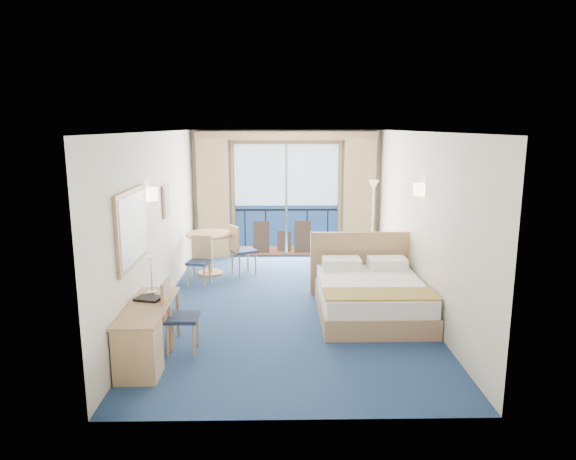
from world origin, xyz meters
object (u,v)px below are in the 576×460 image
object	(u,v)px
bed	(370,295)
round_table	(210,243)
nightstand	(389,271)
floor_lamp	(373,200)
table_chair_b	(200,257)
desk	(140,342)
desk_chair	(175,312)
armchair	(364,256)
table_chair_a	(240,247)

from	to	relation	value
bed	round_table	xyz separation A→B (m)	(-2.69, 2.19, 0.30)
bed	nightstand	distance (m)	1.41
floor_lamp	table_chair_b	bearing A→B (deg)	-155.89
round_table	floor_lamp	bearing A→B (deg)	14.83
desk	round_table	size ratio (longest dim) A/B	1.64
round_table	bed	bearing A→B (deg)	-39.18
desk	desk_chair	distance (m)	0.66
nightstand	round_table	bearing A→B (deg)	164.57
bed	desk_chair	distance (m)	2.95
desk_chair	round_table	bearing A→B (deg)	0.62
round_table	armchair	bearing A→B (deg)	-1.78
floor_lamp	table_chair_b	size ratio (longest dim) A/B	1.97
bed	armchair	distance (m)	2.11
round_table	table_chair_b	xyz separation A→B (m)	(-0.09, -0.64, -0.11)
table_chair_b	bed	bearing A→B (deg)	-17.54
armchair	bed	bearing A→B (deg)	61.57
round_table	table_chair_b	size ratio (longest dim) A/B	1.02
nightstand	desk_chair	distance (m)	4.12
desk_chair	table_chair_b	world-z (taller)	desk_chair
desk	table_chair_b	size ratio (longest dim) A/B	1.67
desk_chair	table_chair_b	distance (m)	2.83
desk_chair	bed	bearing A→B (deg)	-64.27
armchair	table_chair_b	bearing A→B (deg)	-11.67
floor_lamp	desk	size ratio (longest dim) A/B	1.18
armchair	table_chair_b	size ratio (longest dim) A/B	0.91
round_table	table_chair_a	xyz separation A→B (m)	(0.57, -0.09, -0.06)
armchair	floor_lamp	bearing A→B (deg)	-130.95
round_table	desk	bearing A→B (deg)	-93.71
nightstand	armchair	distance (m)	0.86
round_table	table_chair_a	size ratio (longest dim) A/B	0.92
bed	desk	size ratio (longest dim) A/B	1.40
desk_chair	floor_lamp	bearing A→B (deg)	-36.58
nightstand	table_chair_b	bearing A→B (deg)	175.57
armchair	round_table	xyz separation A→B (m)	(-2.93, 0.09, 0.24)
bed	round_table	world-z (taller)	bed
nightstand	table_chair_b	xyz separation A→B (m)	(-3.33, 0.26, 0.19)
nightstand	table_chair_a	xyz separation A→B (m)	(-2.66, 0.81, 0.25)
armchair	table_chair_a	world-z (taller)	table_chair_a
armchair	round_table	size ratio (longest dim) A/B	0.89
armchair	round_table	bearing A→B (deg)	-23.68
armchair	desk_chair	world-z (taller)	desk_chair
floor_lamp	desk_chair	size ratio (longest dim) A/B	1.84
desk_chair	table_chair_a	bearing A→B (deg)	-9.00
bed	table_chair_a	distance (m)	2.99
bed	table_chair_b	size ratio (longest dim) A/B	2.33
desk_chair	table_chair_a	size ratio (longest dim) A/B	0.96
table_chair_b	desk_chair	bearing A→B (deg)	-75.88
bed	desk	xyz separation A→B (m)	(-2.95, -1.85, 0.08)
nightstand	table_chair_a	distance (m)	2.79
nightstand	desk_chair	size ratio (longest dim) A/B	0.63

